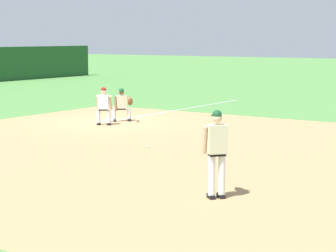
{
  "coord_description": "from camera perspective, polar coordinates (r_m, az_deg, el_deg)",
  "views": [
    {
      "loc": [
        -20.05,
        -16.31,
        3.34
      ],
      "look_at": [
        -5.91,
        -6.81,
        1.02
      ],
      "focal_mm": 70.0,
      "sensor_mm": 36.0,
      "label": 1
    }
  ],
  "objects": [
    {
      "name": "pitcher",
      "position": [
        13.58,
        4.29,
        -1.96
      ],
      "size": [
        0.85,
        0.54,
        1.86
      ],
      "color": "black",
      "rests_on": "ground"
    },
    {
      "name": "first_baseman",
      "position": [
        26.08,
        -4.01,
        1.99
      ],
      "size": [
        0.72,
        1.09,
        1.34
      ],
      "color": "black",
      "rests_on": "ground"
    },
    {
      "name": "baseball",
      "position": [
        19.98,
        -1.77,
        -1.77
      ],
      "size": [
        0.07,
        0.07,
        0.07
      ],
      "primitive_type": "sphere",
      "color": "white",
      "rests_on": "ground"
    },
    {
      "name": "first_base_bag",
      "position": [
        26.06,
        -5.2,
        0.45
      ],
      "size": [
        0.38,
        0.38,
        0.09
      ],
      "primitive_type": "cube",
      "color": "white",
      "rests_on": "ground"
    },
    {
      "name": "ground_plane",
      "position": [
        26.07,
        -5.2,
        0.35
      ],
      "size": [
        160.0,
        160.0,
        0.0
      ],
      "primitive_type": "plane",
      "color": "#518942"
    },
    {
      "name": "infield_dirt_patch",
      "position": [
        19.82,
        -1.95,
        -1.95
      ],
      "size": [
        18.0,
        18.0,
        0.01
      ],
      "primitive_type": "cube",
      "color": "tan",
      "rests_on": "ground"
    },
    {
      "name": "foul_line_stripe",
      "position": [
        30.42,
        1.23,
        1.46
      ],
      "size": [
        10.81,
        0.1,
        0.0
      ],
      "primitive_type": "cube",
      "color": "white",
      "rests_on": "ground"
    },
    {
      "name": "baserunner",
      "position": [
        25.05,
        -5.63,
        1.87
      ],
      "size": [
        0.61,
        0.67,
        1.46
      ],
      "color": "black",
      "rests_on": "ground"
    }
  ]
}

